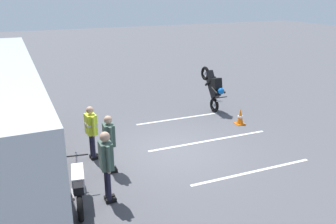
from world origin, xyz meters
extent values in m
plane|color=#4C4C51|center=(0.00, 0.00, 0.00)|extent=(80.00, 80.00, 0.00)
cube|color=black|center=(-0.30, 3.86, 2.41)|extent=(8.18, 0.07, 1.01)
cube|color=red|center=(-0.30, 3.87, 1.29)|extent=(8.57, 0.06, 0.28)
torus|color=black|center=(3.11, 3.99, 0.50)|extent=(1.00, 0.32, 1.00)
cylinder|color=black|center=(-1.89, 2.63, 0.49)|extent=(0.12, 0.12, 0.80)
cube|color=black|center=(-1.89, 2.59, 0.05)|extent=(0.11, 0.26, 0.10)
cylinder|color=black|center=(-2.05, 2.64, 0.49)|extent=(0.12, 0.12, 0.80)
cube|color=black|center=(-2.05, 2.60, 0.05)|extent=(0.11, 0.26, 0.10)
cube|color=#3F594C|center=(-1.97, 2.64, 1.22)|extent=(0.39, 0.29, 0.66)
cylinder|color=#3F594C|center=(-1.73, 2.63, 1.23)|extent=(0.09, 0.09, 0.63)
sphere|color=tan|center=(-1.73, 2.63, 0.92)|extent=(0.09, 0.09, 0.09)
cylinder|color=#3F594C|center=(-2.21, 2.64, 1.23)|extent=(0.09, 0.09, 0.63)
sphere|color=tan|center=(-2.21, 2.64, 0.92)|extent=(0.09, 0.09, 0.09)
sphere|color=tan|center=(-1.97, 2.64, 1.69)|extent=(0.25, 0.25, 0.24)
cylinder|color=black|center=(-0.48, 2.18, 0.45)|extent=(0.13, 0.13, 0.74)
cube|color=black|center=(-0.48, 2.14, 0.05)|extent=(0.12, 0.27, 0.10)
cylinder|color=black|center=(-0.64, 2.19, 0.45)|extent=(0.13, 0.13, 0.74)
cube|color=black|center=(-0.64, 2.15, 0.05)|extent=(0.12, 0.27, 0.10)
cube|color=#3F594C|center=(-0.56, 2.19, 1.13)|extent=(0.40, 0.30, 0.61)
cylinder|color=#3F594C|center=(-0.32, 2.17, 1.14)|extent=(0.10, 0.10, 0.58)
sphere|color=tan|center=(-0.32, 2.17, 0.85)|extent=(0.10, 0.10, 0.09)
cylinder|color=#3F594C|center=(-0.80, 2.20, 1.14)|extent=(0.10, 0.10, 0.58)
sphere|color=tan|center=(-0.80, 2.20, 0.85)|extent=(0.10, 0.10, 0.09)
sphere|color=tan|center=(-0.56, 2.19, 1.56)|extent=(0.23, 0.23, 0.22)
cylinder|color=black|center=(0.54, 2.46, 0.45)|extent=(0.13, 0.13, 0.73)
cube|color=black|center=(0.55, 2.42, 0.05)|extent=(0.12, 0.27, 0.10)
cylinder|color=black|center=(0.38, 2.45, 0.45)|extent=(0.13, 0.13, 0.73)
cube|color=black|center=(0.39, 2.41, 0.05)|extent=(0.12, 0.27, 0.10)
cube|color=#D8F233|center=(0.46, 2.45, 1.12)|extent=(0.40, 0.31, 0.61)
cube|color=silver|center=(0.46, 2.45, 1.12)|extent=(0.41, 0.32, 0.06)
cylinder|color=#D8F233|center=(0.70, 2.47, 1.14)|extent=(0.10, 0.10, 0.58)
sphere|color=tan|center=(0.70, 2.47, 0.84)|extent=(0.10, 0.10, 0.09)
cylinder|color=#D8F233|center=(0.22, 2.43, 1.14)|extent=(0.10, 0.10, 0.58)
sphere|color=tan|center=(0.22, 2.43, 0.84)|extent=(0.10, 0.10, 0.09)
sphere|color=tan|center=(0.46, 2.45, 1.56)|extent=(0.24, 0.24, 0.22)
torus|color=black|center=(-1.03, 3.17, 0.30)|extent=(0.61, 0.22, 0.60)
cylinder|color=silver|center=(-1.03, 3.17, 0.30)|extent=(0.13, 0.12, 0.12)
torus|color=black|center=(-2.46, 3.39, 0.30)|extent=(0.61, 0.22, 0.60)
cylinder|color=silver|center=(-2.46, 3.39, 0.30)|extent=(0.14, 0.14, 0.12)
cylinder|color=silver|center=(-1.07, 3.17, 0.65)|extent=(0.32, 0.10, 0.67)
cube|color=white|center=(-1.67, 3.27, 0.63)|extent=(0.87, 0.41, 0.36)
cube|color=black|center=(-2.14, 3.34, 0.68)|extent=(0.55, 0.30, 0.20)
cylinder|color=silver|center=(-2.01, 3.46, 0.42)|extent=(0.46, 0.15, 0.08)
cylinder|color=black|center=(-1.12, 3.18, 0.95)|extent=(0.13, 0.58, 0.04)
torus|color=black|center=(2.73, -3.19, 0.30)|extent=(0.60, 0.13, 0.60)
cylinder|color=silver|center=(2.73, -3.19, 0.30)|extent=(0.12, 0.10, 0.12)
torus|color=black|center=(3.57, -3.19, 1.48)|extent=(0.84, 0.14, 0.84)
cylinder|color=silver|center=(3.57, -3.19, 1.48)|extent=(0.12, 0.12, 0.12)
cylinder|color=silver|center=(2.47, -3.18, 0.54)|extent=(0.69, 0.06, 0.22)
cube|color=black|center=(2.84, -3.19, 1.02)|extent=(0.78, 0.29, 0.89)
cube|color=black|center=(3.08, -3.19, 1.44)|extent=(0.47, 0.22, 0.54)
cylinder|color=silver|center=(3.22, -3.33, 1.19)|extent=(0.33, 0.08, 0.41)
cylinder|color=black|center=(2.26, -3.18, 0.76)|extent=(0.04, 0.58, 0.04)
cube|color=black|center=(2.65, -3.19, 1.25)|extent=(0.44, 0.34, 0.50)
sphere|color=#0C59B2|center=(2.26, -3.18, 1.03)|extent=(0.26, 0.26, 0.26)
cylinder|color=black|center=(2.48, -3.00, 1.01)|extent=(0.46, 0.09, 0.23)
cylinder|color=black|center=(3.01, -3.01, 1.21)|extent=(0.38, 0.10, 0.31)
cylinder|color=black|center=(2.48, -3.36, 1.01)|extent=(0.46, 0.09, 0.23)
cylinder|color=black|center=(3.01, -3.37, 1.21)|extent=(0.38, 0.10, 0.31)
cube|color=orange|center=(1.09, -3.34, 0.01)|extent=(0.34, 0.34, 0.03)
cone|color=orange|center=(1.09, -3.34, 0.33)|extent=(0.26, 0.26, 0.60)
cylinder|color=white|center=(1.09, -3.34, 0.30)|extent=(0.19, 0.19, 0.07)
cube|color=white|center=(-2.21, -1.46, 0.00)|extent=(0.20, 3.92, 0.01)
cube|color=white|center=(0.19, -1.46, 0.00)|extent=(0.21, 4.42, 0.01)
cube|color=white|center=(2.59, -1.46, 0.00)|extent=(0.19, 3.52, 0.01)
camera|label=1|loc=(-9.30, 4.36, 4.82)|focal=37.76mm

